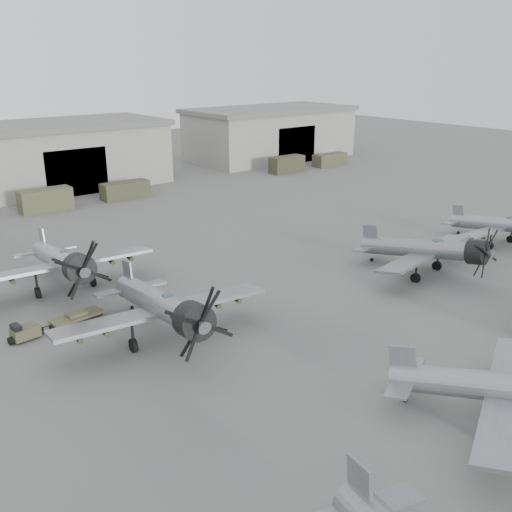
{
  "coord_description": "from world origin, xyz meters",
  "views": [
    {
      "loc": [
        -27.31,
        -15.35,
        16.95
      ],
      "look_at": [
        -1.47,
        16.81,
        2.5
      ],
      "focal_mm": 40.0,
      "sensor_mm": 36.0,
      "label": 1
    }
  ],
  "objects_px": {
    "aircraft_mid_2": "(430,250)",
    "tug_trailer": "(46,326)",
    "aircraft_mid_1": "(164,307)",
    "aircraft_mid_3": "(504,225)",
    "aircraft_far_0": "(64,261)"
  },
  "relations": [
    {
      "from": "aircraft_mid_2",
      "to": "tug_trailer",
      "type": "relative_size",
      "value": 2.04
    },
    {
      "from": "aircraft_mid_1",
      "to": "aircraft_mid_2",
      "type": "xyz_separation_m",
      "value": [
        22.57,
        -3.3,
        -0.24
      ]
    },
    {
      "from": "aircraft_mid_1",
      "to": "aircraft_mid_2",
      "type": "distance_m",
      "value": 22.81
    },
    {
      "from": "aircraft_mid_3",
      "to": "aircraft_mid_2",
      "type": "bearing_deg",
      "value": -174.87
    },
    {
      "from": "aircraft_mid_2",
      "to": "aircraft_far_0",
      "type": "distance_m",
      "value": 28.65
    },
    {
      "from": "aircraft_mid_1",
      "to": "aircraft_mid_3",
      "type": "bearing_deg",
      "value": 1.49
    },
    {
      "from": "aircraft_mid_1",
      "to": "aircraft_mid_3",
      "type": "relative_size",
      "value": 1.23
    },
    {
      "from": "aircraft_far_0",
      "to": "tug_trailer",
      "type": "relative_size",
      "value": 2.24
    },
    {
      "from": "tug_trailer",
      "to": "aircraft_mid_2",
      "type": "bearing_deg",
      "value": -24.72
    },
    {
      "from": "aircraft_far_0",
      "to": "aircraft_mid_2",
      "type": "bearing_deg",
      "value": -26.73
    },
    {
      "from": "aircraft_mid_1",
      "to": "tug_trailer",
      "type": "bearing_deg",
      "value": 137.08
    },
    {
      "from": "aircraft_mid_3",
      "to": "aircraft_far_0",
      "type": "bearing_deg",
      "value": 161.2
    },
    {
      "from": "aircraft_mid_2",
      "to": "aircraft_far_0",
      "type": "bearing_deg",
      "value": 139.13
    },
    {
      "from": "aircraft_mid_3",
      "to": "tug_trailer",
      "type": "distance_m",
      "value": 41.09
    },
    {
      "from": "aircraft_far_0",
      "to": "tug_trailer",
      "type": "distance_m",
      "value": 7.06
    }
  ]
}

